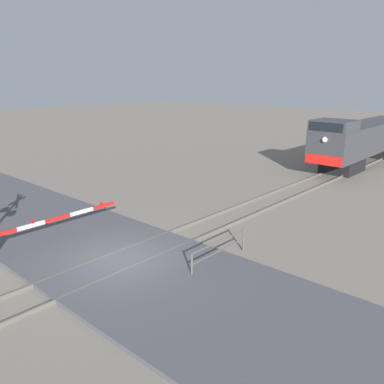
{
  "coord_description": "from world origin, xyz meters",
  "views": [
    {
      "loc": [
        11.25,
        -8.53,
        6.74
      ],
      "look_at": [
        -1.13,
        5.19,
        1.47
      ],
      "focal_mm": 37.64,
      "sensor_mm": 36.0,
      "label": 1
    }
  ],
  "objects": [
    {
      "name": "rail_track_left",
      "position": [
        -0.72,
        0.0,
        0.07
      ],
      "size": [
        0.08,
        80.0,
        0.15
      ],
      "primitive_type": "cube",
      "color": "#59544C",
      "rests_on": "ground_plane"
    },
    {
      "name": "locomotive",
      "position": [
        0.0,
        24.43,
        2.0
      ],
      "size": [
        2.7,
        15.46,
        3.97
      ],
      "color": "black",
      "rests_on": "ground_plane"
    },
    {
      "name": "crossing_gate",
      "position": [
        -3.49,
        -2.75,
        0.83
      ],
      "size": [
        0.36,
        6.49,
        1.31
      ],
      "color": "silver",
      "rests_on": "ground_plane"
    },
    {
      "name": "ground_plane",
      "position": [
        0.0,
        0.0,
        0.0
      ],
      "size": [
        160.0,
        160.0,
        0.0
      ],
      "primitive_type": "plane",
      "color": "slate"
    },
    {
      "name": "guard_railing",
      "position": [
        2.76,
        2.41,
        0.63
      ],
      "size": [
        0.08,
        3.18,
        0.95
      ],
      "color": "#4C4742",
      "rests_on": "ground_plane"
    },
    {
      "name": "rail_track_right",
      "position": [
        0.72,
        0.0,
        0.07
      ],
      "size": [
        0.08,
        80.0,
        0.15
      ],
      "primitive_type": "cube",
      "color": "#59544C",
      "rests_on": "ground_plane"
    },
    {
      "name": "road_surface",
      "position": [
        0.0,
        0.0,
        0.07
      ],
      "size": [
        36.0,
        6.38,
        0.15
      ],
      "primitive_type": "cube",
      "color": "#47474C",
      "rests_on": "ground_plane"
    }
  ]
}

